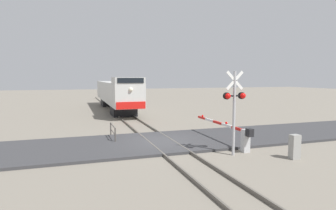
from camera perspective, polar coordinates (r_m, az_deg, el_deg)
ground_plane at (r=17.03m, az=-1.41°, el=-7.61°), size 160.00×160.00×0.00m
rail_track_left at (r=16.82m, az=-3.77°, el=-7.53°), size 0.08×80.00×0.15m
rail_track_right at (r=17.23m, az=0.89°, el=-7.20°), size 0.08×80.00×0.15m
road_surface at (r=17.01m, az=-1.41°, el=-7.38°), size 36.00×5.59×0.14m
locomotive at (r=34.22m, az=-10.32°, el=2.37°), size 2.76×18.64×3.88m
crossing_signal at (r=14.37m, az=13.12°, el=0.40°), size 1.18×0.33×4.20m
crossing_gate at (r=16.12m, az=13.49°, el=-5.53°), size 0.36×6.35×1.30m
utility_cabinet at (r=14.97m, az=23.94°, el=-7.64°), size 0.45×0.35×1.17m
guard_railing at (r=18.00m, az=-10.94°, el=-5.02°), size 0.08×2.13×0.95m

